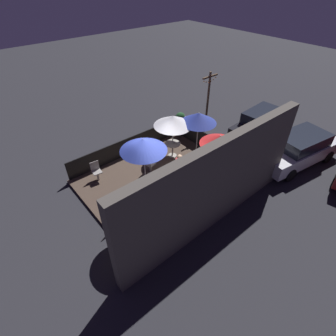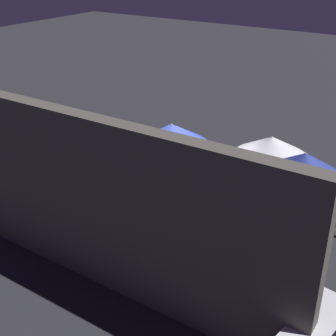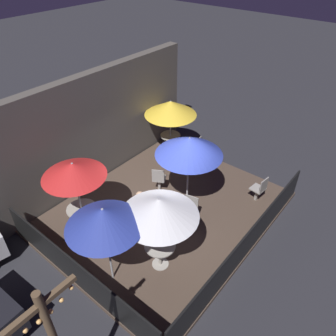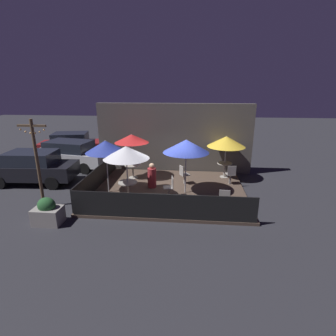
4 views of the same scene
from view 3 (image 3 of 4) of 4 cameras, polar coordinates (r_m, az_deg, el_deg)
name	(u,v)px [view 3 (image 3 of 4)]	position (r m, az deg, el deg)	size (l,w,h in m)	color
ground_plane	(165,213)	(10.33, -0.52, -7.89)	(60.00, 60.00, 0.00)	#26262B
patio_deck	(165,212)	(10.29, -0.52, -7.65)	(6.81, 5.61, 0.12)	#47382D
building_wall	(93,130)	(11.01, -12.89, 6.47)	(8.41, 0.36, 3.78)	#4C4742
fence_front	(247,244)	(8.93, 13.56, -12.74)	(6.61, 0.05, 0.95)	black
fence_side_left	(75,272)	(8.46, -15.93, -17.00)	(0.05, 5.41, 0.95)	black
patio_umbrella_0	(73,170)	(8.77, -16.17, -0.32)	(1.70, 1.70, 2.27)	#B2B2B7
patio_umbrella_1	(159,207)	(7.41, -1.56, -6.86)	(1.86, 1.86, 2.27)	#B2B2B7
patio_umbrella_2	(171,108)	(11.93, 0.45, 10.43)	(1.90, 1.90, 2.15)	#B2B2B7
patio_umbrella_3	(103,218)	(7.21, -11.17, -8.51)	(1.74, 1.74, 2.34)	#B2B2B7
patio_umbrella_4	(189,146)	(9.27, 3.71, 3.80)	(1.97, 1.97, 2.39)	#B2B2B7
dining_table_0	(82,212)	(9.70, -14.71, -7.44)	(0.84, 0.84, 0.71)	#9E998E
dining_table_1	(160,249)	(8.44, -1.40, -13.93)	(0.79, 0.79, 0.75)	#9E998E
dining_table_2	(170,139)	(12.54, 0.42, 5.11)	(0.77, 0.77, 0.76)	#9E998E
patio_chair_0	(195,148)	(12.18, 4.81, 3.56)	(0.46, 0.46, 0.95)	gray
patio_chair_1	(260,189)	(10.66, 15.67, -3.47)	(0.44, 0.44, 0.92)	gray
patio_chair_2	(159,179)	(10.66, -1.61, -1.84)	(0.55, 0.55, 0.92)	gray
patio_chair_3	(190,210)	(9.59, 3.82, -7.23)	(0.47, 0.47, 0.90)	gray
patron_0	(141,210)	(9.56, -4.76, -7.23)	(0.56, 0.56, 1.17)	maroon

